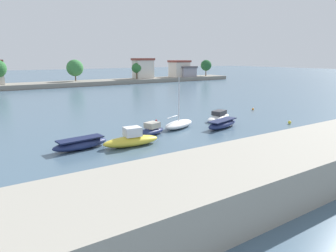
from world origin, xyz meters
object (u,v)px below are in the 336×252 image
(moored_boat_1, at_px, (131,140))
(moored_boat_5, at_px, (219,117))
(mooring_buoy_1, at_px, (253,109))
(moored_boat_3, at_px, (179,124))
(mooring_buoy_0, at_px, (290,122))
(mooring_buoy_3, at_px, (179,122))
(moored_boat_2, at_px, (150,131))
(mooring_buoy_2, at_px, (156,120))
(moored_boat_0, at_px, (81,144))
(moored_boat_4, at_px, (222,124))

(moored_boat_1, relative_size, moored_boat_5, 1.00)
(mooring_buoy_1, bearing_deg, moored_boat_3, -168.00)
(moored_boat_5, relative_size, mooring_buoy_0, 13.71)
(moored_boat_1, distance_m, mooring_buoy_3, 11.53)
(moored_boat_2, xyz_separation_m, mooring_buoy_0, (17.68, -4.87, -0.31))
(mooring_buoy_0, xyz_separation_m, mooring_buoy_1, (4.08, 9.62, -0.03))
(mooring_buoy_0, xyz_separation_m, mooring_buoy_3, (-11.45, 8.21, -0.05))
(moored_boat_2, relative_size, mooring_buoy_2, 17.86)
(moored_boat_1, bearing_deg, moored_boat_0, 164.05)
(moored_boat_0, distance_m, mooring_buoy_3, 14.88)
(moored_boat_3, relative_size, mooring_buoy_3, 19.54)
(moored_boat_1, xyz_separation_m, moored_boat_2, (3.61, 2.63, -0.12))
(moored_boat_4, bearing_deg, mooring_buoy_3, 102.12)
(moored_boat_1, relative_size, mooring_buoy_2, 23.28)
(moored_boat_2, bearing_deg, moored_boat_0, 170.99)
(moored_boat_4, relative_size, mooring_buoy_2, 23.77)
(moored_boat_3, relative_size, mooring_buoy_0, 14.79)
(moored_boat_3, relative_size, mooring_buoy_1, 17.50)
(moored_boat_3, xyz_separation_m, moored_boat_4, (4.38, -2.88, 0.03))
(moored_boat_1, bearing_deg, mooring_buoy_0, -1.29)
(moored_boat_3, xyz_separation_m, moored_boat_5, (7.20, 0.81, 0.03))
(moored_boat_1, bearing_deg, mooring_buoy_3, 35.94)
(mooring_buoy_3, bearing_deg, moored_boat_0, -163.13)
(moored_boat_3, xyz_separation_m, mooring_buoy_3, (1.66, 2.25, -0.31))
(moored_boat_2, bearing_deg, mooring_buoy_2, 37.94)
(moored_boat_5, bearing_deg, mooring_buoy_2, 131.19)
(mooring_buoy_0, height_order, mooring_buoy_2, mooring_buoy_0)
(mooring_buoy_1, bearing_deg, mooring_buoy_3, -174.83)
(moored_boat_5, distance_m, mooring_buoy_1, 10.39)
(moored_boat_0, distance_m, mooring_buoy_1, 30.31)
(moored_boat_0, distance_m, moored_boat_5, 19.99)
(moored_boat_5, xyz_separation_m, mooring_buoy_1, (9.98, 2.85, -0.32))
(moored_boat_2, height_order, moored_boat_3, moored_boat_3)
(moored_boat_2, bearing_deg, mooring_buoy_1, -3.65)
(moored_boat_0, distance_m, mooring_buoy_2, 14.11)
(mooring_buoy_0, bearing_deg, moored_boat_0, 171.38)
(moored_boat_1, distance_m, mooring_buoy_1, 26.43)
(moored_boat_5, relative_size, mooring_buoy_1, 16.23)
(moored_boat_1, bearing_deg, mooring_buoy_2, 51.86)
(moored_boat_1, height_order, moored_boat_3, moored_boat_3)
(moored_boat_0, height_order, mooring_buoy_0, moored_boat_0)
(mooring_buoy_1, height_order, mooring_buoy_3, mooring_buoy_1)
(mooring_buoy_3, bearing_deg, mooring_buoy_2, 126.85)
(moored_boat_3, bearing_deg, mooring_buoy_2, 70.95)
(moored_boat_0, height_order, mooring_buoy_2, moored_boat_0)
(moored_boat_1, height_order, moored_boat_2, moored_boat_1)
(moored_boat_2, distance_m, moored_boat_4, 9.14)
(moored_boat_5, height_order, mooring_buoy_3, moored_boat_5)
(mooring_buoy_2, bearing_deg, moored_boat_3, -86.83)
(moored_boat_2, height_order, moored_boat_4, moored_boat_2)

